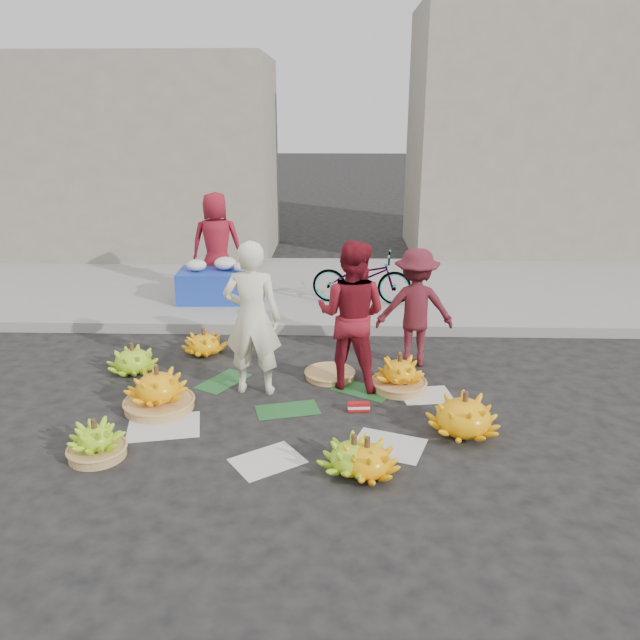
{
  "coord_description": "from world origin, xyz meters",
  "views": [
    {
      "loc": [
        0.42,
        -6.06,
        2.99
      ],
      "look_at": [
        0.21,
        0.69,
        0.7
      ],
      "focal_mm": 35.0,
      "sensor_mm": 36.0,
      "label": 1
    }
  ],
  "objects_px": {
    "bicycle": "(362,278)",
    "banana_bunch_0": "(158,390)",
    "vendor_cream": "(252,319)",
    "flower_table": "(217,283)",
    "banana_bunch_4": "(464,415)"
  },
  "relations": [
    {
      "from": "banana_bunch_0",
      "to": "flower_table",
      "type": "relative_size",
      "value": 0.6
    },
    {
      "from": "banana_bunch_4",
      "to": "bicycle",
      "type": "xyz_separation_m",
      "value": [
        -0.86,
        3.92,
        0.32
      ]
    },
    {
      "from": "banana_bunch_0",
      "to": "bicycle",
      "type": "relative_size",
      "value": 0.47
    },
    {
      "from": "vendor_cream",
      "to": "bicycle",
      "type": "height_order",
      "value": "vendor_cream"
    },
    {
      "from": "banana_bunch_4",
      "to": "flower_table",
      "type": "distance_m",
      "value": 5.06
    },
    {
      "from": "bicycle",
      "to": "flower_table",
      "type": "bearing_deg",
      "value": 94.8
    },
    {
      "from": "banana_bunch_0",
      "to": "banana_bunch_4",
      "type": "relative_size",
      "value": 0.74
    },
    {
      "from": "banana_bunch_0",
      "to": "flower_table",
      "type": "xyz_separation_m",
      "value": [
        -0.03,
        3.54,
        0.19
      ]
    },
    {
      "from": "bicycle",
      "to": "banana_bunch_0",
      "type": "bearing_deg",
      "value": 153.68
    },
    {
      "from": "vendor_cream",
      "to": "bicycle",
      "type": "relative_size",
      "value": 1.11
    },
    {
      "from": "banana_bunch_4",
      "to": "vendor_cream",
      "type": "height_order",
      "value": "vendor_cream"
    },
    {
      "from": "vendor_cream",
      "to": "bicycle",
      "type": "distance_m",
      "value": 3.29
    },
    {
      "from": "banana_bunch_4",
      "to": "flower_table",
      "type": "xyz_separation_m",
      "value": [
        -3.12,
        3.98,
        0.2
      ]
    },
    {
      "from": "banana_bunch_4",
      "to": "vendor_cream",
      "type": "relative_size",
      "value": 0.57
    },
    {
      "from": "banana_bunch_0",
      "to": "bicycle",
      "type": "height_order",
      "value": "bicycle"
    }
  ]
}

